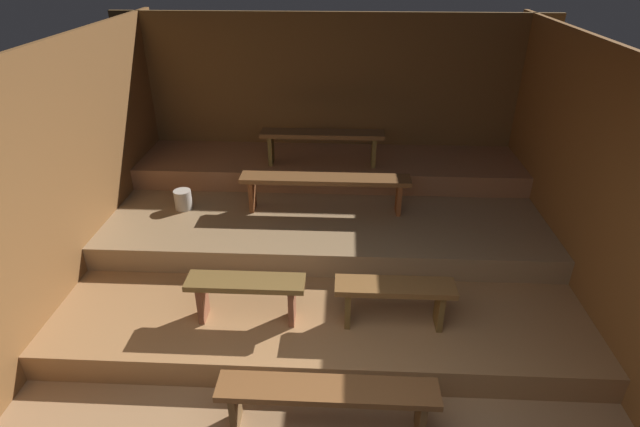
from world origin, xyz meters
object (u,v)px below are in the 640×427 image
Objects in this scene: bench_floor_center at (327,395)px; bench_upper_center at (322,138)px; bench_lower_right at (394,294)px; bench_middle_center at (325,183)px; bench_lower_left at (246,289)px; pail_middle at (183,200)px.

bench_floor_center is 3.47m from bench_upper_center.
bench_lower_right is (0.56, 0.94, 0.25)m from bench_floor_center.
bench_lower_left is at bearing -111.12° from bench_middle_center.
bench_middle_center is (0.64, 1.66, 0.29)m from bench_lower_left.
bench_lower_right is at bearing 59.22° from bench_floor_center.
bench_lower_left is 4.53× the size of pail_middle.
bench_lower_left is at bearing 129.30° from bench_floor_center.
bench_lower_right reaches higher than bench_floor_center.
bench_lower_left is 1.32m from bench_lower_right.
bench_middle_center is at bearing 68.88° from bench_lower_left.
pail_middle is (-1.05, 1.63, 0.05)m from bench_lower_left.
bench_upper_center is at bearing 76.81° from bench_lower_left.
bench_lower_right is (1.32, 0.00, 0.00)m from bench_lower_left.
bench_lower_right is 2.87m from pail_middle.
bench_lower_left and bench_lower_right have the same top height.
bench_upper_center is at bearing 107.23° from bench_lower_right.
bench_floor_center is 1.23m from bench_lower_left.
bench_lower_right is 0.68× the size of bench_upper_center.
bench_middle_center is 1.25× the size of bench_upper_center.
bench_floor_center is 2.65m from bench_middle_center.
bench_lower_right is at bearing -67.55° from bench_middle_center.
bench_lower_right is at bearing -72.77° from bench_upper_center.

